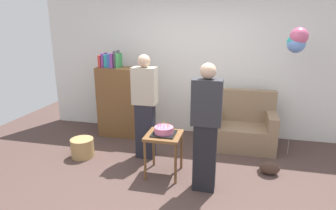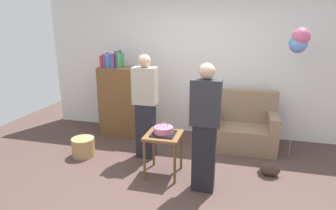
% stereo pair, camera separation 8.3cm
% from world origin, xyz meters
% --- Properties ---
extents(ground_plane, '(8.00, 8.00, 0.00)m').
position_xyz_m(ground_plane, '(0.00, 0.00, 0.00)').
color(ground_plane, '#4C3833').
extents(wall_back, '(6.00, 0.10, 2.70)m').
position_xyz_m(wall_back, '(0.00, 2.05, 1.35)').
color(wall_back, silver).
rests_on(wall_back, ground_plane).
extents(couch, '(1.10, 0.70, 0.96)m').
position_xyz_m(couch, '(0.88, 1.51, 0.34)').
color(couch, '#8C7054').
rests_on(couch, ground_plane).
extents(bookshelf, '(0.80, 0.36, 1.60)m').
position_xyz_m(bookshelf, '(-1.35, 1.51, 0.68)').
color(bookshelf, brown).
rests_on(bookshelf, ground_plane).
extents(side_table, '(0.48, 0.48, 0.60)m').
position_xyz_m(side_table, '(-0.19, 0.25, 0.51)').
color(side_table, brown).
rests_on(side_table, ground_plane).
extents(birthday_cake, '(0.32, 0.32, 0.17)m').
position_xyz_m(birthday_cake, '(-0.19, 0.25, 0.65)').
color(birthday_cake, black).
rests_on(birthday_cake, side_table).
extents(person_blowing_candles, '(0.36, 0.22, 1.63)m').
position_xyz_m(person_blowing_candles, '(-0.61, 0.73, 0.83)').
color(person_blowing_candles, '#23232D').
rests_on(person_blowing_candles, ground_plane).
extents(person_holding_cake, '(0.36, 0.22, 1.63)m').
position_xyz_m(person_holding_cake, '(0.40, 0.01, 0.83)').
color(person_holding_cake, black).
rests_on(person_holding_cake, ground_plane).
extents(wicker_basket, '(0.36, 0.36, 0.30)m').
position_xyz_m(wicker_basket, '(-1.59, 0.49, 0.15)').
color(wicker_basket, '#A88451').
rests_on(wicker_basket, ground_plane).
extents(handbag, '(0.28, 0.14, 0.20)m').
position_xyz_m(handbag, '(1.27, 0.58, 0.10)').
color(handbag, '#473328').
rests_on(handbag, ground_plane).
extents(balloon_bunch, '(0.29, 0.29, 2.01)m').
position_xyz_m(balloon_bunch, '(1.58, 1.43, 1.81)').
color(balloon_bunch, silver).
rests_on(balloon_bunch, ground_plane).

